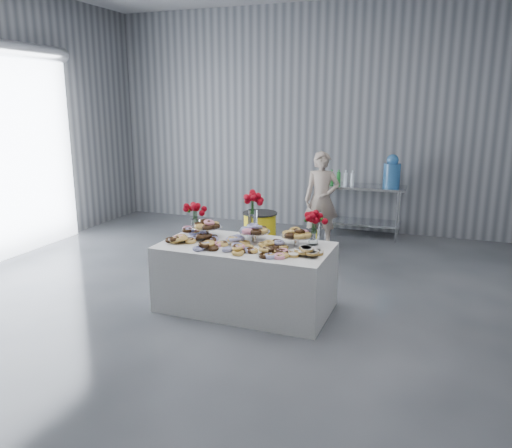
{
  "coord_description": "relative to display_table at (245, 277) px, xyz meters",
  "views": [
    {
      "loc": [
        2.08,
        -4.54,
        2.3
      ],
      "look_at": [
        0.14,
        0.75,
        0.92
      ],
      "focal_mm": 35.0,
      "sensor_mm": 36.0,
      "label": 1
    }
  ],
  "objects": [
    {
      "name": "trash_barrel",
      "position": [
        -0.53,
        1.96,
        -0.04
      ],
      "size": [
        0.53,
        0.53,
        0.68
      ],
      "rotation": [
        0.0,
        0.0,
        0.39
      ],
      "color": "yellow",
      "rests_on": "ground"
    },
    {
      "name": "ground",
      "position": [
        -0.13,
        -0.44,
        -0.38
      ],
      "size": [
        9.0,
        9.0,
        0.0
      ],
      "primitive_type": "plane",
      "color": "#35383D",
      "rests_on": "ground"
    },
    {
      "name": "bouquet_right",
      "position": [
        0.71,
        0.28,
        0.67
      ],
      "size": [
        0.26,
        0.26,
        0.42
      ],
      "color": "white",
      "rests_on": "display_table"
    },
    {
      "name": "bouquet_center",
      "position": [
        -0.04,
        0.35,
        0.75
      ],
      "size": [
        0.26,
        0.26,
        0.57
      ],
      "color": "silver",
      "rests_on": "display_table"
    },
    {
      "name": "cake_stand_left",
      "position": [
        -0.55,
        0.16,
        0.52
      ],
      "size": [
        0.36,
        0.36,
        0.17
      ],
      "color": "silver",
      "rests_on": "display_table"
    },
    {
      "name": "bouquet_left",
      "position": [
        -0.74,
        0.27,
        0.67
      ],
      "size": [
        0.26,
        0.26,
        0.42
      ],
      "color": "white",
      "rests_on": "display_table"
    },
    {
      "name": "room_walls",
      "position": [
        -0.4,
        -0.37,
        2.26
      ],
      "size": [
        8.04,
        9.04,
        4.02
      ],
      "color": "gray",
      "rests_on": "ground"
    },
    {
      "name": "prep_table",
      "position": [
        0.73,
        3.66,
        0.24
      ],
      "size": [
        1.5,
        0.6,
        0.9
      ],
      "color": "silver",
      "rests_on": "ground"
    },
    {
      "name": "cake_stand_right",
      "position": [
        0.55,
        0.14,
        0.52
      ],
      "size": [
        0.36,
        0.36,
        0.17
      ],
      "color": "silver",
      "rests_on": "display_table"
    },
    {
      "name": "drink_bottles",
      "position": [
        0.41,
        3.56,
        0.66
      ],
      "size": [
        0.54,
        0.08,
        0.27
      ],
      "primitive_type": null,
      "color": "#268C33",
      "rests_on": "prep_table"
    },
    {
      "name": "display_table",
      "position": [
        0.0,
        0.0,
        0.0
      ],
      "size": [
        1.92,
        1.04,
        0.75
      ],
      "primitive_type": "cube",
      "rotation": [
        0.0,
        0.0,
        -0.02
      ],
      "color": "white",
      "rests_on": "ground"
    },
    {
      "name": "cake_stand_mid",
      "position": [
        0.05,
        0.15,
        0.52
      ],
      "size": [
        0.36,
        0.36,
        0.17
      ],
      "color": "silver",
      "rests_on": "display_table"
    },
    {
      "name": "person",
      "position": [
        0.22,
        2.82,
        0.4
      ],
      "size": [
        0.63,
        0.49,
        1.54
      ],
      "primitive_type": "imported",
      "rotation": [
        0.0,
        0.0,
        0.23
      ],
      "color": "#CC8C93",
      "rests_on": "ground"
    },
    {
      "name": "water_jug",
      "position": [
        1.23,
        3.66,
        0.77
      ],
      "size": [
        0.28,
        0.28,
        0.55
      ],
      "color": "#3D86D1",
      "rests_on": "prep_table"
    },
    {
      "name": "donut_mounds",
      "position": [
        0.0,
        -0.05,
        0.42
      ],
      "size": [
        1.82,
        0.84,
        0.09
      ],
      "primitive_type": null,
      "rotation": [
        0.0,
        0.0,
        -0.02
      ],
      "color": "#E6B654",
      "rests_on": "display_table"
    },
    {
      "name": "danish_pile",
      "position": [
        0.75,
        -0.17,
        0.43
      ],
      "size": [
        0.48,
        0.48,
        0.11
      ],
      "primitive_type": null,
      "color": "white",
      "rests_on": "display_table"
    }
  ]
}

